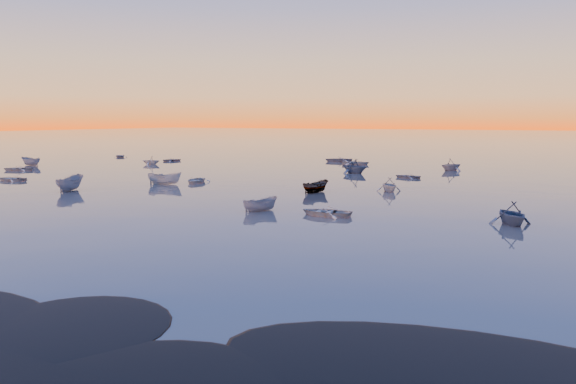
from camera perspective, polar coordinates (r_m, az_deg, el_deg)
The scene contains 5 objects.
ground at distance 116.43m, azimuth 16.04°, elevation 3.47°, with size 600.00×600.00×0.00m, color #675E56.
moored_fleet at distance 70.81m, azimuth 9.22°, elevation 1.30°, with size 124.00×58.00×1.20m, color beige, non-canonical shape.
boat_near_left at distance 66.73m, azimuth -9.33°, elevation 0.93°, with size 3.86×1.61×0.96m, color beige.
boat_near_center at distance 65.95m, azimuth -12.41°, elevation 0.78°, with size 3.99×1.69×1.38m, color beige.
boat_near_right at distance 42.85m, azimuth 21.75°, elevation -3.09°, with size 3.68×1.66×1.29m, color #374C6A.
Camera 1 is at (20.55, -14.36, 7.41)m, focal length 35.00 mm.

